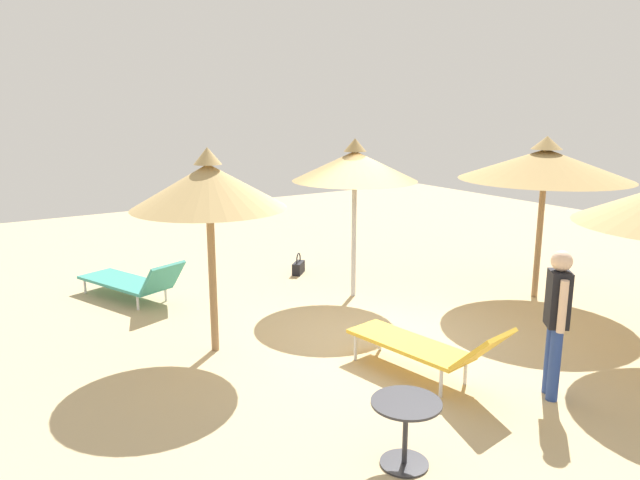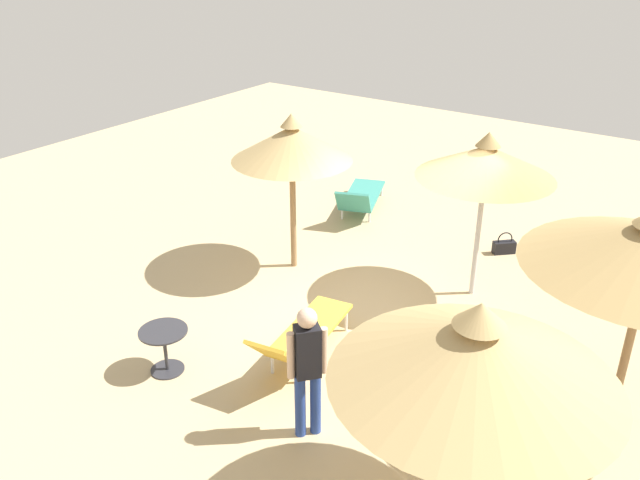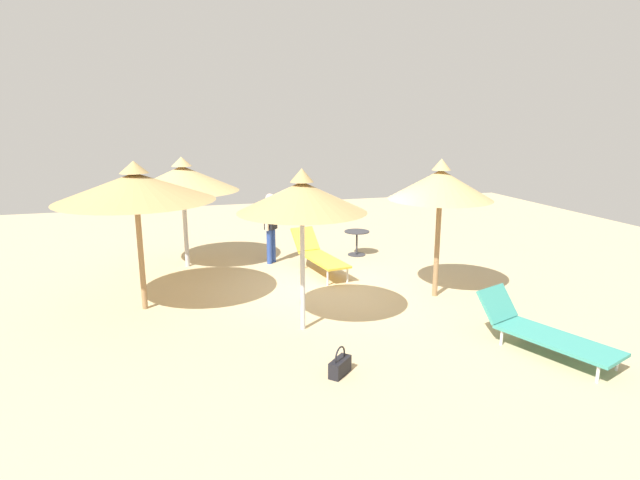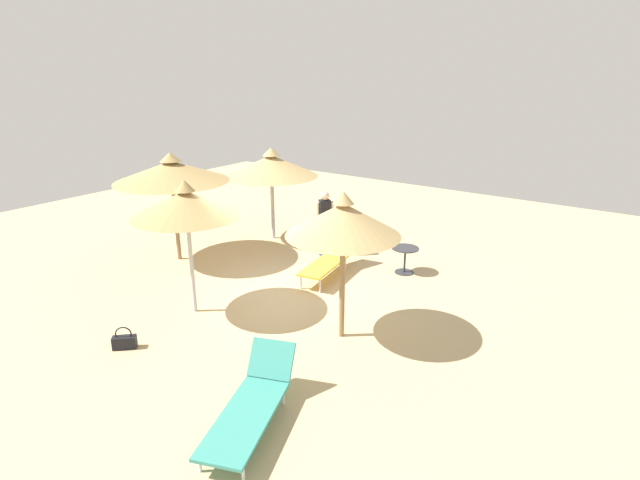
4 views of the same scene
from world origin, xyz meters
name	(u,v)px [view 4 (image 4 of 4)]	position (x,y,z in m)	size (l,w,h in m)	color
ground	(269,300)	(0.00, 0.00, -0.05)	(24.00, 24.00, 0.10)	tan
parasol_umbrella_far_left	(343,220)	(-2.18, 0.46, 2.26)	(2.02, 2.02, 2.76)	olive
parasol_umbrella_near_left	(271,166)	(2.55, -3.14, 2.13)	(2.63, 2.63, 2.64)	#B2B2B7
parasol_umbrella_center	(186,204)	(0.81, 1.36, 2.28)	(2.12, 2.12, 2.74)	#B2B2B7
parasol_umbrella_back	(171,171)	(3.44, -0.42, 2.31)	(2.83, 2.83, 2.78)	olive
lounge_chair_far_right	(329,258)	(-0.37, -1.77, 0.44)	(0.90, 2.19, 0.89)	gold
lounge_chair_front	(252,403)	(-2.49, 3.23, 0.34)	(1.39, 2.25, 0.79)	teal
person_standing_near_right	(325,219)	(0.53, -2.87, 1.00)	(0.35, 0.38, 1.73)	navy
handbag	(124,341)	(0.72, 3.07, 0.14)	(0.41, 0.40, 0.43)	black
side_table_round	(405,256)	(-1.76, -2.98, 0.44)	(0.66, 0.66, 0.64)	#2D2D33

